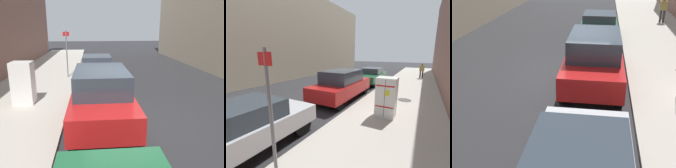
# 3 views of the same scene
# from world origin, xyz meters

# --- Properties ---
(ground_plane) EXTENTS (80.00, 80.00, 0.00)m
(ground_plane) POSITION_xyz_m (0.00, 0.00, 0.00)
(ground_plane) COLOR #28282B
(discarded_refrigerator) EXTENTS (0.78, 0.70, 1.64)m
(discarded_refrigerator) POSITION_xyz_m (-3.65, 1.94, 0.94)
(discarded_refrigerator) COLOR white
(discarded_refrigerator) RESTS_ON sidewalk_slab
(street_sign_post) EXTENTS (0.36, 0.07, 2.70)m
(street_sign_post) POSITION_xyz_m (-2.43, 6.42, 1.63)
(street_sign_post) COLOR slate
(street_sign_post) RESTS_ON sidewalk_slab
(parked_suv_red) EXTENTS (1.89, 4.69, 1.73)m
(parked_suv_red) POSITION_xyz_m (-0.71, 0.38, 0.89)
(parked_suv_red) COLOR red
(parked_suv_red) RESTS_ON ground
(parked_sedan_silver) EXTENTS (1.83, 4.57, 1.41)m
(parked_sedan_silver) POSITION_xyz_m (-0.71, 6.30, 0.74)
(parked_sedan_silver) COLOR silver
(parked_sedan_silver) RESTS_ON ground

